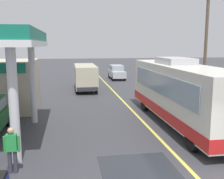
# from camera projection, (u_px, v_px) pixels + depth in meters

# --- Properties ---
(ground) EXTENTS (120.00, 120.00, 0.00)m
(ground) POSITION_uv_depth(u_px,v_px,m) (111.00, 88.00, 27.38)
(ground) COLOR #38383D
(lane_divider_stripe) EXTENTS (0.16, 50.00, 0.01)m
(lane_divider_stripe) POSITION_uv_depth(u_px,v_px,m) (120.00, 98.00, 22.51)
(lane_divider_stripe) COLOR #D8CC4C
(lane_divider_stripe) RESTS_ON ground
(coach_bus_main) EXTENTS (2.60, 11.04, 3.69)m
(coach_bus_main) POSITION_uv_depth(u_px,v_px,m) (181.00, 94.00, 15.04)
(coach_bus_main) COLOR silver
(coach_bus_main) RESTS_ON ground
(minibus_opposing_lane) EXTENTS (2.04, 6.13, 2.44)m
(minibus_opposing_lane) POSITION_uv_depth(u_px,v_px,m) (85.00, 75.00, 26.43)
(minibus_opposing_lane) COLOR #BFB799
(minibus_opposing_lane) RESTS_ON ground
(pedestrian_near_pump) EXTENTS (0.55, 0.22, 1.66)m
(pedestrian_near_pump) POSITION_uv_depth(u_px,v_px,m) (2.00, 109.00, 14.75)
(pedestrian_near_pump) COLOR #33333F
(pedestrian_near_pump) RESTS_ON ground
(pedestrian_by_shop) EXTENTS (0.55, 0.22, 1.66)m
(pedestrian_by_shop) POSITION_uv_depth(u_px,v_px,m) (12.00, 148.00, 9.22)
(pedestrian_by_shop) COLOR #33333F
(pedestrian_by_shop) RESTS_ON ground
(car_trailing_behind_bus) EXTENTS (1.70, 4.20, 1.82)m
(car_trailing_behind_bus) POSITION_uv_depth(u_px,v_px,m) (117.00, 71.00, 34.62)
(car_trailing_behind_bus) COLOR #B2B2B7
(car_trailing_behind_bus) RESTS_ON ground
(utility_pole_roadside) EXTENTS (1.80, 0.24, 8.64)m
(utility_pole_roadside) POSITION_uv_depth(u_px,v_px,m) (206.00, 44.00, 21.11)
(utility_pole_roadside) COLOR brown
(utility_pole_roadside) RESTS_ON ground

